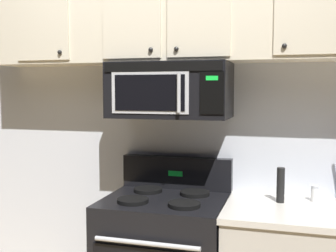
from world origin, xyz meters
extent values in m
cube|color=silver|center=(0.00, 0.79, 1.35)|extent=(5.20, 0.10, 2.70)
cylinder|color=#B7BABF|center=(0.00, 0.06, 0.74)|extent=(0.61, 0.03, 0.03)
cube|color=black|center=(0.00, 0.70, 1.01)|extent=(0.76, 0.07, 0.22)
cube|color=#19D83F|center=(0.00, 0.67, 1.01)|extent=(0.10, 0.00, 0.04)
cylinder|color=black|center=(-0.16, 0.28, 0.91)|extent=(0.19, 0.19, 0.02)
cylinder|color=black|center=(0.16, 0.28, 0.91)|extent=(0.19, 0.19, 0.02)
cylinder|color=black|center=(-0.16, 0.56, 0.91)|extent=(0.19, 0.19, 0.02)
cylinder|color=black|center=(0.16, 0.56, 0.91)|extent=(0.19, 0.19, 0.02)
cube|color=black|center=(0.00, 0.54, 1.57)|extent=(0.76, 0.39, 0.35)
cube|color=black|center=(0.00, 0.35, 1.72)|extent=(0.73, 0.01, 0.06)
cube|color=#B7BABF|center=(-0.07, 0.35, 1.56)|extent=(0.49, 0.01, 0.25)
cube|color=black|center=(-0.08, 0.34, 1.56)|extent=(0.44, 0.01, 0.22)
cube|color=black|center=(0.30, 0.35, 1.56)|extent=(0.14, 0.01, 0.25)
cube|color=#19D83F|center=(0.30, 0.34, 1.65)|extent=(0.07, 0.00, 0.03)
cylinder|color=#B7BABF|center=(0.11, 0.32, 1.56)|extent=(0.02, 0.02, 0.23)
cube|color=beige|center=(0.00, 0.57, 2.02)|extent=(2.50, 0.33, 0.55)
cube|color=beige|center=(-0.83, 0.40, 2.02)|extent=(0.38, 0.01, 0.51)
sphere|color=black|center=(-0.70, 0.39, 1.82)|extent=(0.03, 0.03, 0.03)
cube|color=beige|center=(-0.21, 0.40, 2.02)|extent=(0.38, 0.01, 0.51)
sphere|color=black|center=(-0.08, 0.39, 1.82)|extent=(0.03, 0.03, 0.03)
cube|color=beige|center=(0.21, 0.40, 2.02)|extent=(0.38, 0.01, 0.51)
sphere|color=black|center=(0.08, 0.39, 1.82)|extent=(0.03, 0.03, 0.03)
cube|color=beige|center=(0.83, 0.40, 2.02)|extent=(0.38, 0.01, 0.51)
sphere|color=black|center=(0.70, 0.39, 1.82)|extent=(0.03, 0.03, 0.03)
cube|color=beige|center=(0.84, 0.43, 0.88)|extent=(0.93, 0.65, 0.03)
cylinder|color=white|center=(0.90, 0.62, 0.94)|extent=(0.05, 0.05, 0.08)
cylinder|color=#B7BABF|center=(0.90, 0.62, 0.99)|extent=(0.04, 0.04, 0.02)
cylinder|color=black|center=(0.69, 0.53, 1.01)|extent=(0.05, 0.05, 0.21)
camera|label=1|loc=(0.74, -2.04, 1.58)|focal=44.91mm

